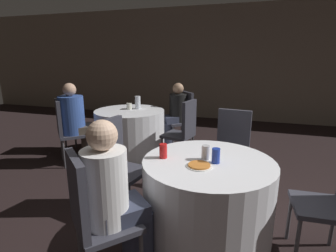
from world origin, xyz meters
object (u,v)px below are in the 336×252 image
Objects in this scene: chair_far_southwest at (66,127)px; person_white_shirt at (117,202)px; bottle_far at (138,102)px; chair_far_northeast at (183,115)px; chair_near_southwest at (92,211)px; chair_near_west at (117,158)px; pizza_plate_near at (199,165)px; soda_can_red at (163,151)px; chair_near_north at (232,145)px; chair_far_west at (73,118)px; table_far at (130,132)px; soda_can_silver at (206,153)px; soda_can_blue at (216,156)px; chair_far_east at (184,128)px; table_near at (207,201)px; person_black_shirt at (174,116)px; person_blue_shirt at (77,122)px.

person_white_shirt reaches higher than chair_far_southwest.
chair_far_northeast is at bearing 38.32° from bottle_far.
chair_far_northeast is at bearing 89.69° from chair_far_southwest.
chair_near_west is at bearing 150.91° from chair_near_southwest.
pizza_plate_near is 0.98× the size of bottle_far.
chair_far_southwest is 2.53m from pizza_plate_near.
pizza_plate_near is 0.34m from soda_can_red.
chair_far_west is (-2.64, 0.60, 0.00)m from chair_near_north.
chair_near_north is (1.68, -0.78, 0.21)m from table_far.
chair_near_west is 1.82m from bottle_far.
chair_far_west is at bearing -5.56° from chair_near_north.
chair_near_southwest is 7.99× the size of soda_can_silver.
chair_near_southwest is 7.99× the size of soda_can_blue.
chair_near_north reaches higher than soda_can_red.
chair_far_west is 2.69m from soda_can_red.
chair_far_east reaches higher than bottle_far.
chair_far_east reaches higher than table_near.
chair_near_west is 0.87m from person_white_shirt.
chair_near_west is (-0.95, 0.17, 0.21)m from table_near.
chair_near_west reaches higher than table_near.
chair_far_east is 1.00× the size of chair_far_southwest.
soda_can_blue is at bearing 161.13° from person_black_shirt.
chair_far_southwest reaches higher than soda_can_red.
pizza_plate_near is 0.17m from soda_can_silver.
person_white_shirt is 5.75× the size of pizza_plate_near.
chair_far_east is at bearing -11.59° from table_far.
pizza_plate_near is at bearing 14.39° from person_blue_shirt.
chair_near_north is 0.92m from chair_far_east.
person_black_shirt is (-0.37, 0.74, -0.01)m from chair_far_east.
person_black_shirt is (-0.97, 2.28, 0.20)m from table_near.
person_white_shirt reaches higher than person_black_shirt.
soda_can_red is at bearing -56.57° from table_far.
chair_far_east is 4.64× the size of bottle_far.
pizza_plate_near is at bearing -54.93° from bottle_far.
chair_near_north and chair_far_east have the same top height.
soda_can_silver is (0.02, 0.16, 0.05)m from pizza_plate_near.
chair_near_north reaches higher than pizza_plate_near.
person_black_shirt reaches higher than chair_far_west.
person_blue_shirt is 2.16m from soda_can_red.
soda_can_red is (-0.33, 0.09, 0.05)m from pizza_plate_near.
bottle_far is at bearing 127.64° from soda_can_silver.
chair_far_northeast is at bearing 135.69° from chair_near_southwest.
chair_near_west is at bearing 158.45° from soda_can_red.
chair_near_north is at bearing 81.15° from pizza_plate_near.
table_far is 1.15× the size of chair_far_west.
soda_can_blue is at bearing -24.44° from table_near.
table_near is 0.98× the size of table_far.
chair_far_northeast reaches higher than bottle_far.
chair_far_west is (-0.96, -0.18, 0.21)m from table_far.
chair_near_north is at bearing 66.65° from chair_far_west.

